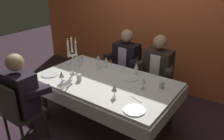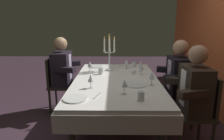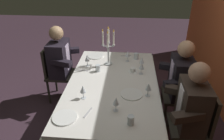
{
  "view_description": "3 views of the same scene",
  "coord_description": "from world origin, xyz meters",
  "px_view_note": "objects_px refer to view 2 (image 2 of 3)",
  "views": [
    {
      "loc": [
        1.66,
        -2.17,
        2.11
      ],
      "look_at": [
        0.11,
        0.01,
        0.91
      ],
      "focal_mm": 35.6,
      "sensor_mm": 36.0,
      "label": 1
    },
    {
      "loc": [
        2.57,
        -0.02,
        1.49
      ],
      "look_at": [
        -0.03,
        -0.06,
        0.86
      ],
      "focal_mm": 32.67,
      "sensor_mm": 36.0,
      "label": 2
    },
    {
      "loc": [
        2.28,
        0.19,
        2.15
      ],
      "look_at": [
        -0.04,
        -0.01,
        0.9
      ],
      "focal_mm": 34.61,
      "sensor_mm": 36.0,
      "label": 3
    }
  ],
  "objects_px": {
    "wine_glass_1": "(91,78)",
    "wine_glass_4": "(141,64)",
    "wine_glass_2": "(141,67)",
    "wine_glass_6": "(90,64)",
    "coffee_cup_0": "(133,72)",
    "candelabra": "(109,54)",
    "dinner_plate_0": "(96,66)",
    "seated_diner_1": "(179,76)",
    "seated_diner_2": "(195,90)",
    "dining_table": "(116,88)",
    "wine_glass_0": "(124,84)",
    "dinner_plate_1": "(136,85)",
    "water_tumbler_1": "(101,71)",
    "dinner_plate_2": "(75,99)",
    "wine_glass_5": "(127,62)",
    "wine_glass_3": "(152,76)",
    "water_tumbler_2": "(134,65)",
    "seated_diner_0": "(62,68)",
    "water_tumbler_0": "(141,96)"
  },
  "relations": [
    {
      "from": "candelabra",
      "to": "dinner_plate_0",
      "type": "distance_m",
      "value": 0.43
    },
    {
      "from": "candelabra",
      "to": "wine_glass_6",
      "type": "relative_size",
      "value": 3.42
    },
    {
      "from": "wine_glass_2",
      "to": "water_tumbler_1",
      "type": "xyz_separation_m",
      "value": [
        -0.02,
        -0.58,
        -0.07
      ]
    },
    {
      "from": "wine_glass_1",
      "to": "seated_diner_2",
      "type": "distance_m",
      "value": 1.18
    },
    {
      "from": "water_tumbler_2",
      "to": "wine_glass_5",
      "type": "bearing_deg",
      "value": -55.28
    },
    {
      "from": "seated_diner_1",
      "to": "wine_glass_6",
      "type": "bearing_deg",
      "value": -99.68
    },
    {
      "from": "dining_table",
      "to": "wine_glass_0",
      "type": "distance_m",
      "value": 0.59
    },
    {
      "from": "dinner_plate_1",
      "to": "wine_glass_2",
      "type": "xyz_separation_m",
      "value": [
        -0.5,
        0.12,
        0.11
      ]
    },
    {
      "from": "dining_table",
      "to": "water_tumbler_2",
      "type": "height_order",
      "value": "water_tumbler_2"
    },
    {
      "from": "water_tumbler_0",
      "to": "seated_diner_1",
      "type": "distance_m",
      "value": 1.14
    },
    {
      "from": "seated_diner_1",
      "to": "dinner_plate_1",
      "type": "bearing_deg",
      "value": -55.0
    },
    {
      "from": "dinner_plate_0",
      "to": "dinner_plate_1",
      "type": "height_order",
      "value": "same"
    },
    {
      "from": "seated_diner_0",
      "to": "seated_diner_2",
      "type": "distance_m",
      "value": 2.05
    },
    {
      "from": "dinner_plate_1",
      "to": "seated_diner_2",
      "type": "bearing_deg",
      "value": 77.99
    },
    {
      "from": "dinner_plate_0",
      "to": "wine_glass_0",
      "type": "relative_size",
      "value": 1.52
    },
    {
      "from": "dinner_plate_2",
      "to": "water_tumbler_1",
      "type": "relative_size",
      "value": 2.56
    },
    {
      "from": "dinner_plate_0",
      "to": "water_tumbler_0",
      "type": "distance_m",
      "value": 1.58
    },
    {
      "from": "wine_glass_4",
      "to": "water_tumbler_1",
      "type": "bearing_deg",
      "value": -76.51
    },
    {
      "from": "water_tumbler_0",
      "to": "seated_diner_2",
      "type": "height_order",
      "value": "seated_diner_2"
    },
    {
      "from": "water_tumbler_1",
      "to": "seated_diner_1",
      "type": "xyz_separation_m",
      "value": [
        0.07,
        1.11,
        -0.05
      ]
    },
    {
      "from": "dinner_plate_0",
      "to": "wine_glass_1",
      "type": "xyz_separation_m",
      "value": [
        1.11,
        0.04,
        0.11
      ]
    },
    {
      "from": "wine_glass_1",
      "to": "wine_glass_2",
      "type": "relative_size",
      "value": 1.0
    },
    {
      "from": "wine_glass_5",
      "to": "coffee_cup_0",
      "type": "bearing_deg",
      "value": 13.62
    },
    {
      "from": "dinner_plate_1",
      "to": "wine_glass_2",
      "type": "bearing_deg",
      "value": 166.3
    },
    {
      "from": "dinner_plate_0",
      "to": "seated_diner_1",
      "type": "height_order",
      "value": "seated_diner_1"
    },
    {
      "from": "dinner_plate_0",
      "to": "water_tumbler_1",
      "type": "xyz_separation_m",
      "value": [
        0.48,
        0.11,
        0.04
      ]
    },
    {
      "from": "wine_glass_2",
      "to": "seated_diner_2",
      "type": "bearing_deg",
      "value": 39.61
    },
    {
      "from": "wine_glass_2",
      "to": "wine_glass_5",
      "type": "height_order",
      "value": "same"
    },
    {
      "from": "wine_glass_3",
      "to": "water_tumbler_2",
      "type": "relative_size",
      "value": 1.81
    },
    {
      "from": "dinner_plate_1",
      "to": "wine_glass_4",
      "type": "relative_size",
      "value": 1.52
    },
    {
      "from": "candelabra",
      "to": "dinner_plate_1",
      "type": "height_order",
      "value": "candelabra"
    },
    {
      "from": "wine_glass_1",
      "to": "wine_glass_4",
      "type": "bearing_deg",
      "value": 139.54
    },
    {
      "from": "dinner_plate_2",
      "to": "water_tumbler_2",
      "type": "bearing_deg",
      "value": 153.42
    },
    {
      "from": "wine_glass_2",
      "to": "wine_glass_6",
      "type": "bearing_deg",
      "value": -102.98
    },
    {
      "from": "dinner_plate_1",
      "to": "wine_glass_5",
      "type": "distance_m",
      "value": 0.88
    },
    {
      "from": "dinner_plate_2",
      "to": "wine_glass_4",
      "type": "distance_m",
      "value": 1.36
    },
    {
      "from": "candelabra",
      "to": "dinner_plate_2",
      "type": "height_order",
      "value": "candelabra"
    },
    {
      "from": "wine_glass_2",
      "to": "wine_glass_3",
      "type": "xyz_separation_m",
      "value": [
        0.5,
        0.06,
        -0.0
      ]
    },
    {
      "from": "dining_table",
      "to": "water_tumbler_0",
      "type": "height_order",
      "value": "water_tumbler_0"
    },
    {
      "from": "wine_glass_5",
      "to": "seated_diner_1",
      "type": "height_order",
      "value": "seated_diner_1"
    },
    {
      "from": "seated_diner_1",
      "to": "seated_diner_2",
      "type": "distance_m",
      "value": 0.59
    },
    {
      "from": "dining_table",
      "to": "wine_glass_0",
      "type": "height_order",
      "value": "wine_glass_0"
    },
    {
      "from": "coffee_cup_0",
      "to": "candelabra",
      "type": "bearing_deg",
      "value": -119.75
    },
    {
      "from": "dinner_plate_2",
      "to": "wine_glass_0",
      "type": "relative_size",
      "value": 1.48
    },
    {
      "from": "dining_table",
      "to": "seated_diner_0",
      "type": "xyz_separation_m",
      "value": [
        -0.65,
        -0.89,
        0.11
      ]
    },
    {
      "from": "wine_glass_0",
      "to": "seated_diner_2",
      "type": "height_order",
      "value": "seated_diner_2"
    },
    {
      "from": "wine_glass_6",
      "to": "coffee_cup_0",
      "type": "relative_size",
      "value": 1.24
    },
    {
      "from": "wine_glass_4",
      "to": "coffee_cup_0",
      "type": "distance_m",
      "value": 0.19
    },
    {
      "from": "candelabra",
      "to": "coffee_cup_0",
      "type": "bearing_deg",
      "value": 60.25
    },
    {
      "from": "candelabra",
      "to": "seated_diner_0",
      "type": "distance_m",
      "value": 0.84
    }
  ]
}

